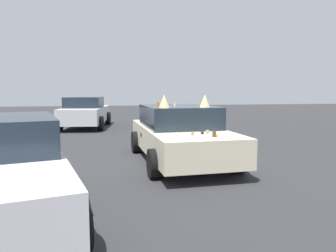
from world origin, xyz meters
name	(u,v)px	position (x,y,z in m)	size (l,w,h in m)	color
ground_plane	(180,161)	(0.00, 0.00, 0.00)	(60.00, 60.00, 0.00)	#2D2D30
art_car_decorated	(179,133)	(0.04, 0.00, 0.71)	(4.54, 2.21, 1.68)	beige
parked_sedan_near_right	(85,112)	(7.95, 2.82, 0.73)	(4.46, 2.41, 1.47)	silver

